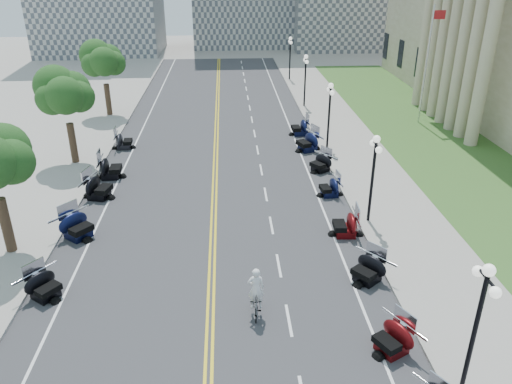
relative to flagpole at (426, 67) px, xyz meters
name	(u,v)px	position (x,y,z in m)	size (l,w,h in m)	color
ground	(212,268)	(-18.00, -22.00, -5.00)	(160.00, 160.00, 0.00)	gray
road	(215,183)	(-18.00, -12.00, -5.00)	(16.00, 90.00, 0.01)	#333335
centerline_yellow_a	(213,183)	(-18.12, -12.00, -4.99)	(0.12, 90.00, 0.00)	yellow
centerline_yellow_b	(217,182)	(-17.88, -12.00, -4.99)	(0.12, 90.00, 0.00)	yellow
edge_line_north	(311,180)	(-11.60, -12.00, -4.99)	(0.12, 90.00, 0.00)	white
edge_line_south	(116,185)	(-24.40, -12.00, -4.99)	(0.12, 90.00, 0.00)	white
lane_dash_5	(289,320)	(-14.80, -26.00, -4.99)	(0.12, 2.00, 0.00)	white
lane_dash_6	(279,265)	(-14.80, -22.00, -4.99)	(0.12, 2.00, 0.00)	white
lane_dash_7	(271,225)	(-14.80, -18.00, -4.99)	(0.12, 2.00, 0.00)	white
lane_dash_8	(266,194)	(-14.80, -14.00, -4.99)	(0.12, 2.00, 0.00)	white
lane_dash_9	(261,170)	(-14.80, -10.00, -4.99)	(0.12, 2.00, 0.00)	white
lane_dash_10	(257,150)	(-14.80, -6.00, -4.99)	(0.12, 2.00, 0.00)	white
lane_dash_11	(254,133)	(-14.80, -2.00, -4.99)	(0.12, 2.00, 0.00)	white
lane_dash_12	(252,120)	(-14.80, 2.00, -4.99)	(0.12, 2.00, 0.00)	white
lane_dash_13	(250,108)	(-14.80, 6.00, -4.99)	(0.12, 2.00, 0.00)	white
lane_dash_14	(248,98)	(-14.80, 10.00, -4.99)	(0.12, 2.00, 0.00)	white
lane_dash_15	(246,89)	(-14.80, 14.00, -4.99)	(0.12, 2.00, 0.00)	white
lane_dash_16	(245,81)	(-14.80, 18.00, -4.99)	(0.12, 2.00, 0.00)	white
lane_dash_17	(244,74)	(-14.80, 22.00, -4.99)	(0.12, 2.00, 0.00)	white
lane_dash_18	(242,68)	(-14.80, 26.00, -4.99)	(0.12, 2.00, 0.00)	white
lane_dash_19	(241,62)	(-14.80, 30.00, -4.99)	(0.12, 2.00, 0.00)	white
sidewalk_north	(372,178)	(-7.50, -12.00, -4.92)	(5.00, 90.00, 0.15)	#9E9991
sidewalk_south	(52,186)	(-28.50, -12.00, -4.92)	(5.00, 90.00, 0.15)	#9E9991
lawn	(429,137)	(-0.50, -4.00, -4.95)	(9.00, 60.00, 0.10)	#356023
street_lamp_1	(475,331)	(-9.40, -30.00, -2.40)	(0.50, 1.20, 4.90)	black
street_lamp_2	(372,180)	(-9.40, -18.00, -2.40)	(0.50, 1.20, 4.90)	black
street_lamp_3	(329,116)	(-9.40, -6.00, -2.40)	(0.50, 1.20, 4.90)	black
street_lamp_4	(305,81)	(-9.40, 6.00, -2.40)	(0.50, 1.20, 4.90)	black
street_lamp_5	(290,58)	(-9.40, 18.00, -2.40)	(0.50, 1.20, 4.90)	black
flagpole	(426,67)	(0.00, 0.00, 0.00)	(1.10, 0.20, 10.00)	silver
tree_3	(66,99)	(-28.00, -8.00, -0.25)	(4.80, 4.80, 9.20)	#235619
tree_4	(104,65)	(-28.00, 4.00, -0.25)	(4.80, 4.80, 9.20)	#235619
motorcycle_n_4	(393,337)	(-11.19, -27.98, -4.34)	(1.87, 1.87, 1.31)	#590A0C
motorcycle_n_5	(368,268)	(-10.92, -23.47, -4.33)	(1.93, 1.93, 1.35)	black
motorcycle_n_6	(346,223)	(-10.99, -19.29, -4.30)	(1.99, 1.99, 1.40)	#590A0C
motorcycle_n_7	(330,186)	(-10.87, -14.42, -4.38)	(1.78, 1.78, 1.25)	black
motorcycle_n_8	(321,162)	(-10.73, -10.46, -4.34)	(1.88, 1.88, 1.31)	black
motorcycle_n_9	(308,141)	(-11.00, -6.38, -4.22)	(2.23, 2.23, 1.56)	black
motorcycle_n_10	(300,126)	(-11.04, -2.58, -4.27)	(2.08, 2.08, 1.46)	black
motorcycle_s_5	(44,285)	(-25.15, -23.82, -4.35)	(1.86, 1.86, 1.30)	black
motorcycle_s_6	(77,225)	(-25.07, -18.68, -4.25)	(2.15, 2.15, 1.51)	black
motorcycle_s_7	(98,187)	(-25.05, -13.88, -4.23)	(2.19, 2.19, 1.54)	black
motorcycle_s_8	(110,167)	(-24.95, -10.77, -4.22)	(2.23, 2.23, 1.56)	black
motorcycle_s_9	(124,140)	(-25.09, -5.03, -4.32)	(1.95, 1.95, 1.36)	black
bicycle	(256,305)	(-16.12, -25.54, -4.51)	(0.46, 1.62, 0.97)	#A51414
cyclist_rider	(256,276)	(-16.12, -25.54, -3.08)	(0.69, 0.45, 1.89)	silver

